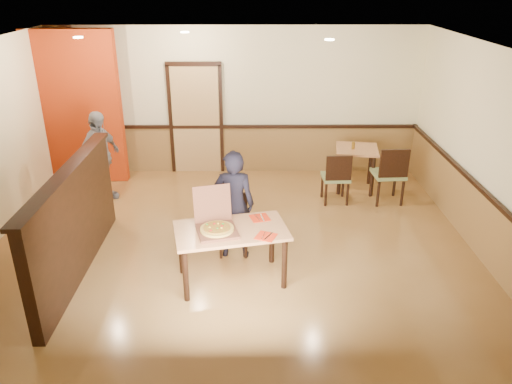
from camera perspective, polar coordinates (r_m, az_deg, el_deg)
floor at (r=6.97m, az=-2.76°, el=-7.94°), size 7.00×7.00×0.00m
ceiling at (r=5.99m, az=-3.30°, el=15.49°), size 7.00×7.00×0.00m
wall_back at (r=9.69m, az=-2.15°, el=10.29°), size 7.00×0.00×7.00m
wall_right at (r=7.10m, az=26.51°, el=2.65°), size 0.00×7.00×7.00m
wainscot_back at (r=9.93m, az=-2.08°, el=4.91°), size 7.00×0.04×0.90m
chair_rail_back at (r=9.77m, az=-2.12°, el=7.48°), size 7.00×0.06×0.06m
wainscot_right at (r=7.45m, az=24.98°, el=-4.16°), size 0.04×7.00×0.90m
chair_rail_right at (r=7.25m, az=25.47°, el=-0.88°), size 0.06×7.00×0.06m
back_door at (r=9.80m, az=-6.86°, el=8.17°), size 0.90×0.06×2.10m
booth_partition at (r=6.82m, az=-20.02°, el=-3.16°), size 0.20×3.10×1.44m
red_accent_panel at (r=9.74m, az=-19.78°, el=8.98°), size 1.60×0.20×2.78m
spot_a at (r=8.19m, az=-19.67°, el=16.31°), size 0.14×0.14×0.02m
spot_b at (r=8.54m, az=-8.14°, el=17.64°), size 0.14×0.14×0.02m
spot_c at (r=7.55m, az=8.40°, el=16.85°), size 0.14×0.14×0.02m
main_table at (r=6.27m, az=-2.87°, el=-5.14°), size 1.52×1.07×0.74m
diner_chair at (r=7.03m, az=-2.60°, el=-3.33°), size 0.42×0.42×0.84m
side_chair_left at (r=8.57m, az=9.18°, el=1.81°), size 0.47×0.47×0.91m
side_chair_right at (r=8.74m, az=15.06°, el=2.16°), size 0.54×0.54×1.03m
side_table at (r=9.18m, az=11.39°, el=3.88°), size 0.83×0.83×0.78m
diner at (r=6.76m, az=-2.55°, el=-1.48°), size 0.58×0.39×1.55m
passerby at (r=8.89m, az=-17.41°, el=3.83°), size 0.74×1.00×1.58m
pizza_box at (r=6.16m, az=-4.57°, el=-3.90°), size 0.60×0.66×0.50m
pizza at (r=6.13m, az=-4.48°, el=-4.24°), size 0.55×0.55×0.03m
napkin_near at (r=6.04m, az=1.14°, el=-5.09°), size 0.30×0.30×0.01m
napkin_far at (r=6.48m, az=0.43°, el=-2.97°), size 0.29×0.29×0.01m
condiment at (r=9.05m, az=11.06°, el=5.27°), size 0.05×0.05×0.14m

